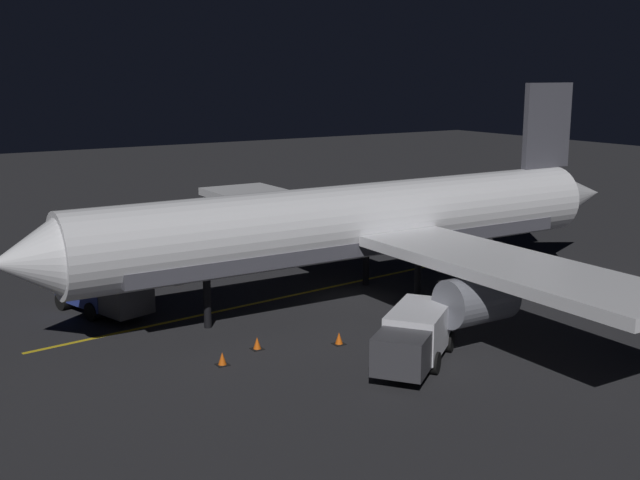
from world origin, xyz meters
TOP-DOWN VIEW (x-y plane):
  - ground_plane at (0.00, 0.00)m, footprint 180.00×180.00m
  - apron_guide_stripe at (2.43, 4.00)m, footprint 2.76×24.71m
  - airliner at (-0.01, -0.60)m, footprint 35.13×36.48m
  - baggage_truck at (5.08, 11.66)m, footprint 5.96×3.53m
  - catering_truck at (-8.87, 3.12)m, footprint 5.02×5.80m
  - ground_crew_worker at (5.82, 9.51)m, footprint 0.40×0.40m
  - traffic_cone_near_left at (8.04, 6.39)m, footprint 0.50×0.50m
  - traffic_cone_near_right at (-4.66, 9.77)m, footprint 0.50×0.50m
  - traffic_cone_under_wing at (-3.78, 7.68)m, footprint 0.50×0.50m
  - traffic_cone_far at (-5.17, 4.35)m, footprint 0.50×0.50m

SIDE VIEW (x-z plane):
  - ground_plane at x=0.00m, z-range -0.20..0.00m
  - apron_guide_stripe at x=2.43m, z-range 0.00..0.01m
  - traffic_cone_near_left at x=8.04m, z-range -0.03..0.52m
  - traffic_cone_near_right at x=-4.66m, z-range -0.03..0.52m
  - traffic_cone_under_wing at x=-3.78m, z-range -0.03..0.52m
  - traffic_cone_far at x=-5.17m, z-range -0.03..0.52m
  - ground_crew_worker at x=5.82m, z-range 0.02..1.76m
  - catering_truck at x=-8.87m, z-range 0.05..2.27m
  - baggage_truck at x=5.08m, z-range 0.02..2.51m
  - airliner at x=-0.01m, z-range -1.52..9.59m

